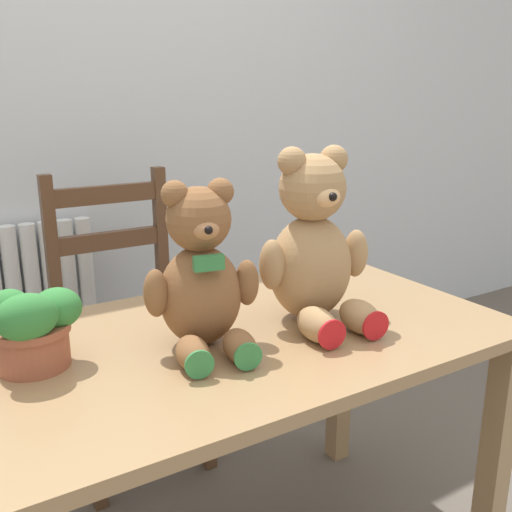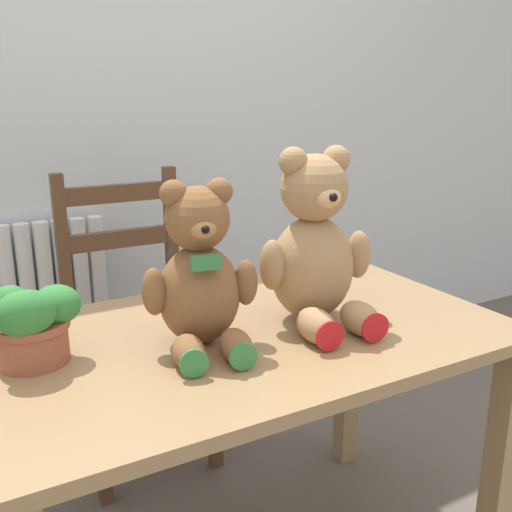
# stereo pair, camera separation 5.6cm
# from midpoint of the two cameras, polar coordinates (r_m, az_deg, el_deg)

# --- Properties ---
(wall_back) EXTENTS (8.00, 0.04, 2.60)m
(wall_back) POSITION_cam_midpoint_polar(r_m,az_deg,el_deg) (2.33, -14.49, 16.63)
(wall_back) COLOR silver
(wall_back) RESTS_ON ground_plane
(radiator) EXTENTS (0.67, 0.10, 0.80)m
(radiator) POSITION_cam_midpoint_polar(r_m,az_deg,el_deg) (2.36, -21.58, -7.38)
(radiator) COLOR white
(radiator) RESTS_ON ground_plane
(dining_table) EXTENTS (1.20, 0.71, 0.72)m
(dining_table) POSITION_cam_midpoint_polar(r_m,az_deg,el_deg) (1.39, 0.47, -11.76)
(dining_table) COLOR #9E7A51
(dining_table) RESTS_ON ground_plane
(wooden_chair_behind) EXTENTS (0.42, 0.39, 1.00)m
(wooden_chair_behind) POSITION_cam_midpoint_polar(r_m,az_deg,el_deg) (2.02, -11.25, -6.76)
(wooden_chair_behind) COLOR brown
(wooden_chair_behind) RESTS_ON ground_plane
(teddy_bear_left) EXTENTS (0.26, 0.27, 0.36)m
(teddy_bear_left) POSITION_cam_midpoint_polar(r_m,az_deg,el_deg) (1.22, -4.31, -2.04)
(teddy_bear_left) COLOR brown
(teddy_bear_left) RESTS_ON dining_table
(teddy_bear_right) EXTENTS (0.29, 0.30, 0.42)m
(teddy_bear_right) POSITION_cam_midpoint_polar(r_m,az_deg,el_deg) (1.35, 7.13, 0.74)
(teddy_bear_right) COLOR tan
(teddy_bear_right) RESTS_ON dining_table
(potted_plant) EXTENTS (0.18, 0.17, 0.17)m
(potted_plant) POSITION_cam_midpoint_polar(r_m,az_deg,el_deg) (1.22, -20.26, -6.35)
(potted_plant) COLOR #9E5138
(potted_plant) RESTS_ON dining_table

